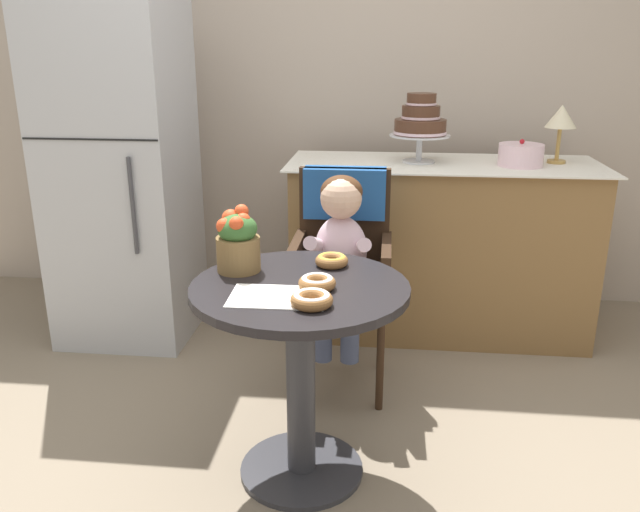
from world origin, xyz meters
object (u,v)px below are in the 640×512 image
object	(u,v)px
refrigerator	(121,174)
cafe_table	(300,343)
wicker_chair	(343,243)
table_lamp	(561,119)
donut_mid	(312,299)
flower_vase	(237,240)
donut_side	(332,260)
round_layer_cake	(521,155)
donut_front	(317,282)
tiered_cake_stand	(420,122)
seated_child	(340,245)

from	to	relation	value
refrigerator	cafe_table	bearing A→B (deg)	-46.33
wicker_chair	table_lamp	world-z (taller)	table_lamp
donut_mid	table_lamp	distance (m)	1.89
flower_vase	wicker_chair	bearing A→B (deg)	62.75
wicker_chair	donut_side	distance (m)	0.54
donut_side	round_layer_cake	xyz separation A→B (m)	(0.82, 1.06, 0.21)
donut_front	donut_mid	world-z (taller)	same
cafe_table	donut_side	bearing A→B (deg)	66.12
cafe_table	table_lamp	distance (m)	1.85
donut_front	table_lamp	xyz separation A→B (m)	(1.04, 1.39, 0.37)
tiered_cake_stand	table_lamp	size ratio (longest dim) A/B	1.19
donut_side	table_lamp	xyz separation A→B (m)	(1.02, 1.16, 0.37)
donut_side	tiered_cake_stand	xyz separation A→B (m)	(0.34, 1.10, 0.36)
donut_mid	table_lamp	xyz separation A→B (m)	(1.04, 1.53, 0.37)
donut_mid	wicker_chair	bearing A→B (deg)	88.31
round_layer_cake	tiered_cake_stand	bearing A→B (deg)	174.70
round_layer_cake	refrigerator	bearing A→B (deg)	-175.48
donut_side	donut_mid	bearing A→B (deg)	-93.98
seated_child	donut_mid	xyz separation A→B (m)	(-0.03, -0.75, 0.06)
cafe_table	refrigerator	world-z (taller)	refrigerator
tiered_cake_stand	cafe_table	bearing A→B (deg)	-108.01
flower_vase	seated_child	bearing A→B (deg)	55.39
donut_side	donut_front	bearing A→B (deg)	-96.49
table_lamp	refrigerator	bearing A→B (deg)	-173.24
donut_front	flower_vase	world-z (taller)	flower_vase
donut_front	donut_side	bearing A→B (deg)	83.51
flower_vase	tiered_cake_stand	bearing A→B (deg)	61.25
wicker_chair	donut_mid	world-z (taller)	wicker_chair
flower_vase	round_layer_cake	xyz separation A→B (m)	(1.14, 1.14, 0.12)
seated_child	donut_front	xyz separation A→B (m)	(-0.03, -0.60, 0.06)
wicker_chair	flower_vase	bearing A→B (deg)	-111.76
wicker_chair	table_lamp	size ratio (longest dim) A/B	3.35
tiered_cake_stand	wicker_chair	bearing A→B (deg)	-120.31
tiered_cake_stand	refrigerator	distance (m)	1.51
wicker_chair	seated_child	distance (m)	0.16
flower_vase	table_lamp	size ratio (longest dim) A/B	0.80
donut_side	tiered_cake_stand	distance (m)	1.21
table_lamp	donut_mid	bearing A→B (deg)	-124.29
wicker_chair	flower_vase	distance (m)	0.72
donut_side	refrigerator	size ratio (longest dim) A/B	0.07
wicker_chair	donut_front	size ratio (longest dim) A/B	7.92
cafe_table	donut_mid	xyz separation A→B (m)	(0.06, -0.18, 0.23)
donut_mid	round_layer_cake	bearing A→B (deg)	59.31
wicker_chair	refrigerator	size ratio (longest dim) A/B	0.56
donut_front	tiered_cake_stand	xyz separation A→B (m)	(0.36, 1.33, 0.36)
seated_child	refrigerator	xyz separation A→B (m)	(-1.14, 0.53, 0.17)
seated_child	table_lamp	size ratio (longest dim) A/B	2.55
donut_front	table_lamp	size ratio (longest dim) A/B	0.42
refrigerator	donut_front	bearing A→B (deg)	-45.55
flower_vase	round_layer_cake	world-z (taller)	round_layer_cake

